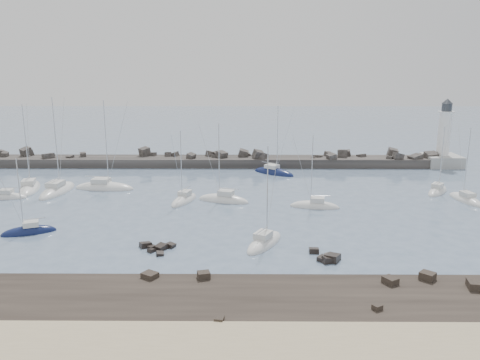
{
  "coord_description": "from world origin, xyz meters",
  "views": [
    {
      "loc": [
        5.68,
        -57.91,
        19.65
      ],
      "look_at": [
        5.18,
        12.0,
        3.07
      ],
      "focal_mm": 35.0,
      "sensor_mm": 36.0,
      "label": 1
    }
  ],
  "objects_px": {
    "sailboat_4": "(104,188)",
    "sailboat_10": "(465,200)",
    "lighthouse": "(442,151)",
    "sailboat_13": "(5,197)",
    "sailboat_8": "(274,173)",
    "sailboat_12": "(437,192)",
    "sailboat_3": "(58,191)",
    "sailboat_7": "(264,243)",
    "sailboat_9": "(315,206)",
    "sailboat_6": "(184,201)",
    "sailboat_1": "(30,189)",
    "sailboat_2": "(29,232)",
    "sailboat_5": "(224,200)"
  },
  "relations": [
    {
      "from": "sailboat_7",
      "to": "sailboat_8",
      "type": "distance_m",
      "value": 37.83
    },
    {
      "from": "sailboat_1",
      "to": "sailboat_9",
      "type": "relative_size",
      "value": 1.33
    },
    {
      "from": "sailboat_6",
      "to": "sailboat_7",
      "type": "height_order",
      "value": "sailboat_7"
    },
    {
      "from": "sailboat_4",
      "to": "sailboat_12",
      "type": "relative_size",
      "value": 1.36
    },
    {
      "from": "lighthouse",
      "to": "sailboat_13",
      "type": "height_order",
      "value": "lighthouse"
    },
    {
      "from": "sailboat_7",
      "to": "sailboat_12",
      "type": "bearing_deg",
      "value": 38.71
    },
    {
      "from": "sailboat_5",
      "to": "sailboat_10",
      "type": "xyz_separation_m",
      "value": [
        37.1,
        0.48,
        -0.02
      ]
    },
    {
      "from": "sailboat_5",
      "to": "sailboat_9",
      "type": "bearing_deg",
      "value": -13.1
    },
    {
      "from": "sailboat_7",
      "to": "sailboat_9",
      "type": "relative_size",
      "value": 1.07
    },
    {
      "from": "sailboat_5",
      "to": "sailboat_7",
      "type": "xyz_separation_m",
      "value": [
        5.45,
        -18.04,
        -0.01
      ]
    },
    {
      "from": "sailboat_10",
      "to": "sailboat_4",
      "type": "bearing_deg",
      "value": 173.09
    },
    {
      "from": "sailboat_3",
      "to": "sailboat_13",
      "type": "height_order",
      "value": "sailboat_3"
    },
    {
      "from": "sailboat_12",
      "to": "sailboat_10",
      "type": "bearing_deg",
      "value": -65.59
    },
    {
      "from": "sailboat_7",
      "to": "sailboat_12",
      "type": "xyz_separation_m",
      "value": [
        29.37,
        23.53,
        0.0
      ]
    },
    {
      "from": "sailboat_7",
      "to": "sailboat_10",
      "type": "relative_size",
      "value": 1.02
    },
    {
      "from": "sailboat_4",
      "to": "sailboat_13",
      "type": "relative_size",
      "value": 1.45
    },
    {
      "from": "sailboat_2",
      "to": "sailboat_3",
      "type": "height_order",
      "value": "sailboat_3"
    },
    {
      "from": "sailboat_3",
      "to": "sailboat_8",
      "type": "distance_m",
      "value": 39.11
    },
    {
      "from": "lighthouse",
      "to": "sailboat_9",
      "type": "xyz_separation_m",
      "value": [
        -30.86,
        -30.34,
        -2.95
      ]
    },
    {
      "from": "sailboat_5",
      "to": "sailboat_6",
      "type": "distance_m",
      "value": 6.02
    },
    {
      "from": "sailboat_5",
      "to": "sailboat_8",
      "type": "height_order",
      "value": "sailboat_8"
    },
    {
      "from": "sailboat_3",
      "to": "sailboat_9",
      "type": "distance_m",
      "value": 41.74
    },
    {
      "from": "lighthouse",
      "to": "sailboat_13",
      "type": "bearing_deg",
      "value": -161.93
    },
    {
      "from": "sailboat_1",
      "to": "sailboat_12",
      "type": "distance_m",
      "value": 67.56
    },
    {
      "from": "sailboat_5",
      "to": "sailboat_12",
      "type": "relative_size",
      "value": 1.11
    },
    {
      "from": "lighthouse",
      "to": "sailboat_12",
      "type": "height_order",
      "value": "lighthouse"
    },
    {
      "from": "sailboat_2",
      "to": "sailboat_10",
      "type": "relative_size",
      "value": 0.85
    },
    {
      "from": "sailboat_3",
      "to": "sailboat_6",
      "type": "xyz_separation_m",
      "value": [
        21.43,
        -5.35,
        -0.01
      ]
    },
    {
      "from": "sailboat_9",
      "to": "sailboat_6",
      "type": "bearing_deg",
      "value": 171.36
    },
    {
      "from": "sailboat_2",
      "to": "sailboat_13",
      "type": "height_order",
      "value": "sailboat_13"
    },
    {
      "from": "lighthouse",
      "to": "sailboat_13",
      "type": "relative_size",
      "value": 1.33
    },
    {
      "from": "sailboat_1",
      "to": "sailboat_13",
      "type": "xyz_separation_m",
      "value": [
        -1.62,
        -5.21,
        -0.02
      ]
    },
    {
      "from": "sailboat_10",
      "to": "sailboat_2",
      "type": "bearing_deg",
      "value": -166.14
    },
    {
      "from": "sailboat_5",
      "to": "sailboat_12",
      "type": "xyz_separation_m",
      "value": [
        34.82,
        5.5,
        -0.01
      ]
    },
    {
      "from": "lighthouse",
      "to": "sailboat_3",
      "type": "xyz_separation_m",
      "value": [
        -71.77,
        -22.04,
        -2.94
      ]
    },
    {
      "from": "sailboat_5",
      "to": "sailboat_7",
      "type": "distance_m",
      "value": 18.84
    },
    {
      "from": "sailboat_4",
      "to": "sailboat_10",
      "type": "distance_m",
      "value": 57.96
    },
    {
      "from": "sailboat_5",
      "to": "sailboat_10",
      "type": "bearing_deg",
      "value": 0.74
    },
    {
      "from": "sailboat_6",
      "to": "sailboat_1",
      "type": "bearing_deg",
      "value": 165.48
    },
    {
      "from": "lighthouse",
      "to": "sailboat_2",
      "type": "xyz_separation_m",
      "value": [
        -67.7,
        -41.64,
        -2.95
      ]
    },
    {
      "from": "lighthouse",
      "to": "sailboat_9",
      "type": "distance_m",
      "value": 43.38
    },
    {
      "from": "sailboat_8",
      "to": "sailboat_12",
      "type": "distance_m",
      "value": 29.53
    },
    {
      "from": "sailboat_7",
      "to": "sailboat_12",
      "type": "relative_size",
      "value": 1.06
    },
    {
      "from": "sailboat_4",
      "to": "sailboat_10",
      "type": "relative_size",
      "value": 1.32
    },
    {
      "from": "sailboat_9",
      "to": "sailboat_13",
      "type": "xyz_separation_m",
      "value": [
        -47.81,
        4.67,
        -0.01
      ]
    },
    {
      "from": "sailboat_7",
      "to": "sailboat_9",
      "type": "xyz_separation_m",
      "value": [
        8.01,
        14.9,
        -0.01
      ]
    },
    {
      "from": "sailboat_3",
      "to": "sailboat_12",
      "type": "relative_size",
      "value": 1.42
    },
    {
      "from": "sailboat_8",
      "to": "sailboat_9",
      "type": "xyz_separation_m",
      "value": [
        4.57,
        -22.77,
        -0.0
      ]
    },
    {
      "from": "sailboat_3",
      "to": "sailboat_8",
      "type": "relative_size",
      "value": 1.18
    },
    {
      "from": "sailboat_6",
      "to": "sailboat_9",
      "type": "xyz_separation_m",
      "value": [
        19.48,
        -2.96,
        -0.01
      ]
    }
  ]
}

